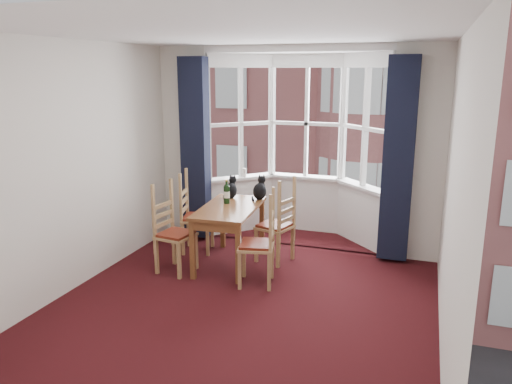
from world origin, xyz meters
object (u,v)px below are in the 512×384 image
at_px(cat_right, 260,190).
at_px(wine_bottle, 227,193).
at_px(chair_left_far, 191,218).
at_px(chair_right_far, 281,228).
at_px(chair_right_near, 264,246).
at_px(dining_table, 230,215).
at_px(candle_tall, 244,173).
at_px(chair_left_near, 170,234).
at_px(cat_left, 231,189).

bearing_deg(cat_right, wine_bottle, -134.17).
distance_m(chair_left_far, chair_right_far, 1.30).
bearing_deg(chair_right_far, chair_right_near, -89.12).
distance_m(chair_right_near, wine_bottle, 1.03).
bearing_deg(wine_bottle, chair_right_near, -40.31).
bearing_deg(dining_table, wine_bottle, 123.80).
distance_m(chair_left_far, wine_bottle, 0.76).
distance_m(dining_table, chair_left_far, 0.77).
height_order(dining_table, chair_right_far, chair_right_far).
bearing_deg(wine_bottle, dining_table, -56.20).
relative_size(chair_left_far, candle_tall, 6.83).
bearing_deg(chair_right_far, candle_tall, 130.04).
height_order(chair_right_far, wine_bottle, wine_bottle).
distance_m(chair_left_near, cat_right, 1.34).
xyz_separation_m(chair_right_far, cat_right, (-0.36, 0.22, 0.43)).
xyz_separation_m(chair_right_near, chair_right_far, (-0.01, 0.73, 0.00)).
bearing_deg(chair_left_near, dining_table, 35.00).
bearing_deg(cat_left, chair_left_near, -119.53).
distance_m(wine_bottle, candle_tall, 1.21).
bearing_deg(chair_right_near, chair_left_far, 150.50).
distance_m(dining_table, cat_left, 0.50).
relative_size(cat_left, candle_tall, 2.37).
bearing_deg(chair_right_far, cat_left, 168.70).
bearing_deg(dining_table, chair_left_near, -145.00).
bearing_deg(chair_right_near, cat_right, 111.31).
distance_m(chair_left_near, cat_left, 1.07).
relative_size(chair_left_near, wine_bottle, 2.92).
bearing_deg(chair_left_far, wine_bottle, -13.00).
distance_m(cat_left, cat_right, 0.40).
height_order(dining_table, chair_left_far, chair_left_far).
bearing_deg(cat_right, candle_tall, 122.34).
height_order(chair_right_near, cat_right, cat_right).
bearing_deg(chair_left_near, chair_right_far, 29.75).
bearing_deg(chair_left_far, candle_tall, 69.27).
distance_m(chair_right_far, cat_left, 0.87).
bearing_deg(dining_table, chair_right_far, 23.67).
bearing_deg(cat_right, cat_left, -170.03).
xyz_separation_m(chair_right_far, wine_bottle, (-0.70, -0.13, 0.44)).
relative_size(dining_table, chair_left_far, 1.42).
xyz_separation_m(chair_left_near, candle_tall, (0.34, 1.77, 0.47)).
relative_size(dining_table, cat_right, 3.88).
height_order(dining_table, cat_right, cat_right).
height_order(chair_right_far, cat_right, cat_right).
bearing_deg(chair_left_far, dining_table, -21.70).
bearing_deg(cat_left, cat_right, 9.97).
xyz_separation_m(dining_table, wine_bottle, (-0.09, 0.14, 0.25)).
xyz_separation_m(chair_right_near, cat_left, (-0.76, 0.88, 0.42)).
bearing_deg(chair_left_far, cat_left, 14.57).
height_order(cat_left, cat_right, cat_right).
relative_size(chair_right_near, cat_left, 2.89).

